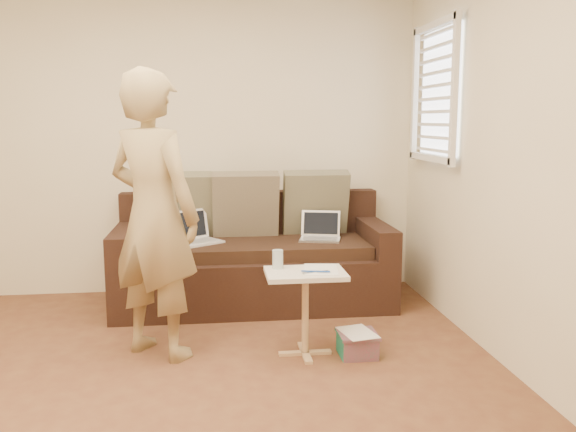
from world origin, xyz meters
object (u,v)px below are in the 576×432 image
(laptop_silver, at_px, (320,240))
(drinking_glass, at_px, (278,259))
(laptop_white, at_px, (198,243))
(side_table, at_px, (305,313))
(striped_box, at_px, (357,344))
(person, at_px, (154,215))
(sofa, at_px, (253,252))

(laptop_silver, relative_size, drinking_glass, 2.69)
(laptop_white, bearing_deg, side_table, -93.00)
(striped_box, bearing_deg, person, 171.33)
(laptop_white, relative_size, striped_box, 1.45)
(person, distance_m, drinking_glass, 0.83)
(laptop_silver, height_order, side_table, laptop_silver)
(side_table, relative_size, drinking_glass, 4.59)
(laptop_white, relative_size, side_table, 0.65)
(sofa, distance_m, side_table, 1.19)
(side_table, relative_size, striped_box, 2.22)
(laptop_white, bearing_deg, sofa, -29.45)
(sofa, relative_size, drinking_glass, 18.33)
(person, bearing_deg, striped_box, -152.75)
(striped_box, bearing_deg, laptop_white, 131.40)
(laptop_silver, bearing_deg, side_table, -89.48)
(sofa, relative_size, striped_box, 8.89)
(sofa, relative_size, laptop_white, 6.11)
(person, xyz_separation_m, side_table, (0.94, -0.13, -0.63))
(laptop_silver, height_order, laptop_white, laptop_white)
(side_table, xyz_separation_m, drinking_glass, (-0.17, 0.09, 0.34))
(laptop_silver, relative_size, striped_box, 1.30)
(laptop_silver, relative_size, person, 0.18)
(person, distance_m, striped_box, 1.53)
(sofa, relative_size, laptop_silver, 6.82)
(sofa, distance_m, striped_box, 1.39)
(sofa, distance_m, laptop_white, 0.46)
(side_table, bearing_deg, drinking_glass, 150.31)
(sofa, xyz_separation_m, laptop_silver, (0.54, -0.04, 0.10))
(person, height_order, drinking_glass, person)
(person, relative_size, striped_box, 7.31)
(person, relative_size, side_table, 3.28)
(sofa, xyz_separation_m, person, (-0.69, -1.02, 0.48))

